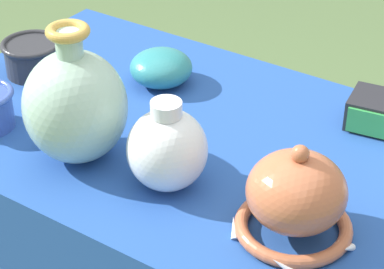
% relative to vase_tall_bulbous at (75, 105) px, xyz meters
% --- Properties ---
extents(display_table, '(1.16, 0.67, 0.73)m').
position_rel_vase_tall_bulbous_xyz_m(display_table, '(0.16, 0.16, -0.19)').
color(display_table, '#38383D').
rests_on(display_table, ground_plane).
extents(vase_tall_bulbous, '(0.18, 0.18, 0.26)m').
position_rel_vase_tall_bulbous_xyz_m(vase_tall_bulbous, '(0.00, 0.00, 0.00)').
color(vase_tall_bulbous, '#A8CCB7').
rests_on(vase_tall_bulbous, display_table).
extents(vase_dome_bell, '(0.19, 0.20, 0.17)m').
position_rel_vase_tall_bulbous_xyz_m(vase_dome_bell, '(0.42, 0.03, -0.04)').
color(vase_dome_bell, '#BC6642').
rests_on(vase_dome_bell, display_table).
extents(mosaic_tile_box, '(0.14, 0.12, 0.06)m').
position_rel_vase_tall_bulbous_xyz_m(mosaic_tile_box, '(0.42, 0.40, -0.08)').
color(mosaic_tile_box, '#232328').
rests_on(mosaic_tile_box, display_table).
extents(cup_wide_charcoal, '(0.13, 0.13, 0.07)m').
position_rel_vase_tall_bulbous_xyz_m(cup_wide_charcoal, '(-0.29, 0.18, -0.07)').
color(cup_wide_charcoal, '#2D2D33').
rests_on(cup_wide_charcoal, display_table).
extents(jar_round_porcelain, '(0.14, 0.14, 0.16)m').
position_rel_vase_tall_bulbous_xyz_m(jar_round_porcelain, '(0.18, 0.02, -0.03)').
color(jar_round_porcelain, white).
rests_on(jar_round_porcelain, display_table).
extents(bowl_shallow_teal, '(0.13, 0.13, 0.07)m').
position_rel_vase_tall_bulbous_xyz_m(bowl_shallow_teal, '(-0.03, 0.30, -0.07)').
color(bowl_shallow_teal, teal).
rests_on(bowl_shallow_teal, display_table).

